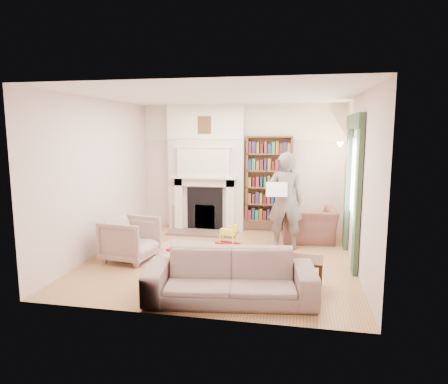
% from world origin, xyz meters
% --- Properties ---
extents(floor, '(4.50, 4.50, 0.00)m').
position_xyz_m(floor, '(0.00, 0.00, 0.00)').
color(floor, '#95613B').
rests_on(floor, ground).
extents(ceiling, '(4.50, 4.50, 0.00)m').
position_xyz_m(ceiling, '(0.00, 0.00, 2.80)').
color(ceiling, white).
rests_on(ceiling, wall_back).
extents(wall_back, '(4.50, 0.00, 4.50)m').
position_xyz_m(wall_back, '(0.00, 2.25, 1.40)').
color(wall_back, '#F5DDD4').
rests_on(wall_back, floor).
extents(wall_front, '(4.50, 0.00, 4.50)m').
position_xyz_m(wall_front, '(0.00, -2.25, 1.40)').
color(wall_front, '#F5DDD4').
rests_on(wall_front, floor).
extents(wall_left, '(0.00, 4.50, 4.50)m').
position_xyz_m(wall_left, '(-2.25, 0.00, 1.40)').
color(wall_left, '#F5DDD4').
rests_on(wall_left, floor).
extents(wall_right, '(0.00, 4.50, 4.50)m').
position_xyz_m(wall_right, '(2.25, 0.00, 1.40)').
color(wall_right, '#F5DDD4').
rests_on(wall_right, floor).
extents(fireplace, '(1.70, 0.58, 2.80)m').
position_xyz_m(fireplace, '(-0.75, 2.05, 1.39)').
color(fireplace, '#F5DDD4').
rests_on(fireplace, floor).
extents(bookcase, '(1.00, 0.24, 1.85)m').
position_xyz_m(bookcase, '(0.65, 2.12, 1.18)').
color(bookcase, brown).
rests_on(bookcase, floor).
extents(window, '(0.02, 0.90, 1.30)m').
position_xyz_m(window, '(2.23, 0.40, 1.45)').
color(window, silver).
rests_on(window, wall_right).
extents(curtain_left, '(0.07, 0.32, 2.40)m').
position_xyz_m(curtain_left, '(2.20, -0.30, 1.20)').
color(curtain_left, '#2C442D').
rests_on(curtain_left, floor).
extents(curtain_right, '(0.07, 0.32, 2.40)m').
position_xyz_m(curtain_right, '(2.20, 1.10, 1.20)').
color(curtain_right, '#2C442D').
rests_on(curtain_right, floor).
extents(pelmet, '(0.09, 1.70, 0.24)m').
position_xyz_m(pelmet, '(2.19, 0.40, 2.38)').
color(pelmet, '#2C442D').
rests_on(pelmet, wall_right).
extents(wall_sconce, '(0.20, 0.24, 0.24)m').
position_xyz_m(wall_sconce, '(2.03, 1.50, 1.90)').
color(wall_sconce, gold).
rests_on(wall_sconce, wall_right).
extents(rug, '(2.57, 2.14, 0.01)m').
position_xyz_m(rug, '(-0.29, 0.05, 0.01)').
color(rug, beige).
rests_on(rug, floor).
extents(armchair_reading, '(1.15, 1.03, 0.69)m').
position_xyz_m(armchair_reading, '(1.51, 1.44, 0.34)').
color(armchair_reading, '#4B2829').
rests_on(armchair_reading, floor).
extents(armchair_left, '(0.92, 0.90, 0.74)m').
position_xyz_m(armchair_left, '(-1.53, -0.36, 0.37)').
color(armchair_left, '#C1B29F').
rests_on(armchair_left, floor).
extents(sofa, '(2.32, 1.17, 0.65)m').
position_xyz_m(sofa, '(0.46, -1.67, 0.32)').
color(sofa, gray).
rests_on(sofa, floor).
extents(man_reading, '(0.72, 0.51, 1.84)m').
position_xyz_m(man_reading, '(1.06, 0.84, 0.92)').
color(man_reading, '#62544E').
rests_on(man_reading, floor).
extents(newspaper, '(0.40, 0.15, 0.26)m').
position_xyz_m(newspaper, '(0.91, 0.64, 1.17)').
color(newspaper, white).
rests_on(newspaper, man_reading).
extents(coffee_table, '(0.73, 0.50, 0.45)m').
position_xyz_m(coffee_table, '(1.32, -1.12, 0.23)').
color(coffee_table, '#391F13').
rests_on(coffee_table, floor).
extents(paraffin_heater, '(0.30, 0.30, 0.55)m').
position_xyz_m(paraffin_heater, '(-1.40, 1.90, 0.28)').
color(paraffin_heater, '#9A9CA1').
rests_on(paraffin_heater, floor).
extents(rocking_horse, '(0.51, 0.30, 0.42)m').
position_xyz_m(rocking_horse, '(-0.05, 0.88, 0.21)').
color(rocking_horse, yellow).
rests_on(rocking_horse, rug).
extents(board_game, '(0.52, 0.52, 0.03)m').
position_xyz_m(board_game, '(-0.29, -0.12, 0.03)').
color(board_game, '#EFD754').
rests_on(board_game, rug).
extents(game_box_lid, '(0.30, 0.23, 0.04)m').
position_xyz_m(game_box_lid, '(-0.94, 0.24, 0.04)').
color(game_box_lid, '#B3141B').
rests_on(game_box_lid, rug).
extents(comic_annuals, '(1.07, 0.71, 0.02)m').
position_xyz_m(comic_annuals, '(0.13, -0.43, 0.02)').
color(comic_annuals, red).
rests_on(comic_annuals, rug).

